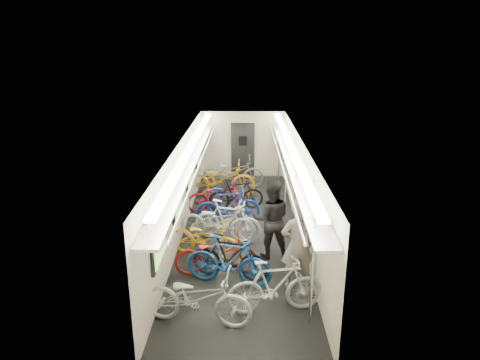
{
  "coord_description": "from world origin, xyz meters",
  "views": [
    {
      "loc": [
        0.13,
        -10.2,
        4.67
      ],
      "look_at": [
        -0.04,
        0.87,
        1.15
      ],
      "focal_mm": 32.0,
      "sensor_mm": 36.0,
      "label": 1
    }
  ],
  "objects_px": {
    "passenger_mid": "(271,219)",
    "backpack": "(310,214)",
    "bicycle_0": "(197,297)",
    "bicycle_1": "(228,261)",
    "passenger_near": "(297,245)"
  },
  "relations": [
    {
      "from": "passenger_near",
      "to": "backpack",
      "type": "bearing_deg",
      "value": -122.94
    },
    {
      "from": "bicycle_1",
      "to": "passenger_near",
      "type": "bearing_deg",
      "value": -77.47
    },
    {
      "from": "passenger_near",
      "to": "backpack",
      "type": "xyz_separation_m",
      "value": [
        0.34,
        0.75,
        0.36
      ]
    },
    {
      "from": "passenger_near",
      "to": "passenger_mid",
      "type": "distance_m",
      "value": 1.38
    },
    {
      "from": "passenger_near",
      "to": "backpack",
      "type": "relative_size",
      "value": 4.82
    },
    {
      "from": "bicycle_1",
      "to": "passenger_near",
      "type": "xyz_separation_m",
      "value": [
        1.36,
        -0.05,
        0.38
      ]
    },
    {
      "from": "passenger_mid",
      "to": "backpack",
      "type": "height_order",
      "value": "passenger_mid"
    },
    {
      "from": "bicycle_0",
      "to": "passenger_mid",
      "type": "height_order",
      "value": "passenger_mid"
    },
    {
      "from": "bicycle_0",
      "to": "backpack",
      "type": "xyz_separation_m",
      "value": [
        2.19,
        1.97,
        0.77
      ]
    },
    {
      "from": "passenger_mid",
      "to": "backpack",
      "type": "distance_m",
      "value": 1.03
    },
    {
      "from": "passenger_mid",
      "to": "bicycle_0",
      "type": "bearing_deg",
      "value": 60.49
    },
    {
      "from": "passenger_near",
      "to": "backpack",
      "type": "distance_m",
      "value": 0.9
    },
    {
      "from": "passenger_mid",
      "to": "backpack",
      "type": "bearing_deg",
      "value": 144.59
    },
    {
      "from": "bicycle_1",
      "to": "passenger_near",
      "type": "relative_size",
      "value": 0.98
    },
    {
      "from": "bicycle_1",
      "to": "passenger_mid",
      "type": "xyz_separation_m",
      "value": [
        0.92,
        1.26,
        0.38
      ]
    }
  ]
}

